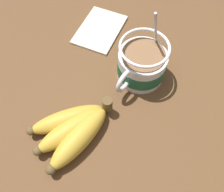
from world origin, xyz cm
name	(u,v)px	position (x,y,z in cm)	size (l,w,h in cm)	color
table	(119,83)	(0.00, 0.00, 1.32)	(93.34, 93.34, 2.64)	brown
coffee_mug	(142,65)	(-3.89, 2.76, 6.47)	(14.90, 10.28, 16.35)	silver
banana_bunch	(73,129)	(15.31, 0.84, 4.68)	(17.61, 11.88, 4.50)	brown
napkin	(100,30)	(-8.74, -12.97, 2.94)	(15.76, 12.88, 0.60)	beige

